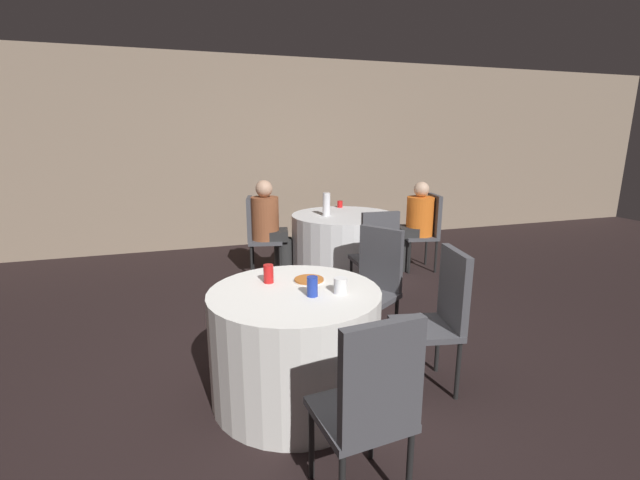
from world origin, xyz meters
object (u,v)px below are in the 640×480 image
Objects in this scene: chair_near_south at (371,400)px; table_near at (295,344)px; chair_far_south at (376,250)px; pizza_plate_near at (309,280)px; table_far at (344,243)px; chair_far_east at (427,226)px; chair_near_northeast at (375,278)px; soda_can_red at (268,274)px; person_floral_shirt at (271,228)px; chair_near_east at (441,309)px; soda_can_blue at (312,286)px; bottle_far at (326,204)px; chair_far_west at (257,230)px; person_orange_shirt at (414,226)px.

table_near is at bearing 90.00° from chair_near_south.
chair_far_south reaches higher than pizza_plate_near.
chair_far_east is (1.04, -0.20, 0.19)m from table_far.
chair_near_northeast is 2.20m from chair_far_east.
chair_near_northeast is 0.86m from chair_far_south.
person_floral_shirt is at bearing 78.44° from soda_can_red.
table_far is 1.34× the size of chair_near_south.
chair_far_east is 1.96m from person_floral_shirt.
person_floral_shirt is 5.65× the size of pizza_plate_near.
chair_near_east is 7.84× the size of soda_can_blue.
chair_near_south is at bearing -108.92° from table_far.
bottle_far is at bearing -39.95° from chair_near_northeast.
soda_can_red is (-1.36, -2.17, 0.43)m from table_far.
soda_can_blue is at bearing -124.44° from chair_far_south.
table_near is 0.49m from soda_can_red.
soda_can_red reaches higher than table_near.
chair_far_south is at bearing -93.06° from table_far.
table_far is 2.57m from chair_near_east.
chair_near_northeast is 7.84× the size of soda_can_blue.
table_near is 8.88× the size of soda_can_blue.
pizza_plate_near is (-1.04, -1.16, 0.18)m from chair_far_south.
table_near is at bearing 144.57° from chair_far_east.
person_floral_shirt reaches higher than table_near.
chair_far_west is 2.42m from soda_can_red.
chair_near_south is 7.84× the size of soda_can_blue.
bottle_far reaches higher than chair_far_south.
soda_can_red is 0.44× the size of bottle_far.
table_far is at bearing 65.51° from chair_near_south.
table_near is at bearing 124.15° from soda_can_blue.
bottle_far is (0.81, -0.22, 0.31)m from chair_far_west.
chair_far_east is 0.17m from person_orange_shirt.
soda_can_red is (-1.30, -1.11, 0.23)m from chair_far_south.
chair_far_west is at bearing -17.19° from chair_near_northeast.
bottle_far is at bearing 69.64° from soda_can_blue.
bottle_far is (-0.23, -0.00, 0.50)m from table_far.
table_far is 2.59m from soda_can_red.
chair_far_south is at bearing 138.95° from chair_far_east.
chair_far_west is at bearing 130.64° from chair_far_south.
table_far is at bearing 1.02° from bottle_far.
chair_near_south is at bearing -89.14° from soda_can_blue.
person_floral_shirt is at bearing 22.96° from chair_near_east.
chair_far_south is 1.57m from pizza_plate_near.
chair_far_west and chair_far_south have the same top height.
chair_far_south is at bearing 48.05° from table_near.
chair_far_east is (2.18, 3.12, 0.00)m from chair_near_south.
soda_can_blue is (-1.10, -1.43, 0.23)m from chair_far_south.
chair_near_east and chair_far_east have the same top height.
pizza_plate_near is 0.28m from soda_can_blue.
table_far is at bearing 90.00° from chair_far_east.
table_far is at bearing 57.97° from soda_can_red.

